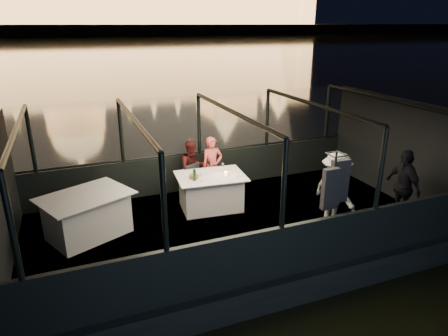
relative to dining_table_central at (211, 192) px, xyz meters
name	(u,v)px	position (x,y,z in m)	size (l,w,h in m)	color
river_water	(75,47)	(0.15, 79.20, -0.89)	(500.00, 500.00, 0.00)	black
boat_hull	(231,244)	(0.15, -0.80, -0.89)	(8.60, 4.40, 1.00)	black
boat_deck	(231,223)	(0.15, -0.80, -0.41)	(8.00, 4.00, 0.04)	black
gunwale_port	(200,170)	(0.15, 1.20, 0.06)	(8.00, 0.08, 0.90)	black
gunwale_starboard	(280,252)	(0.15, -2.80, 0.06)	(8.00, 0.08, 0.90)	black
cabin_glass_port	(199,124)	(0.15, 1.20, 1.21)	(8.00, 0.02, 1.40)	#99B2B2
cabin_glass_starboard	(284,185)	(0.15, -2.80, 1.21)	(8.00, 0.02, 1.40)	#99B2B2
cabin_roof_glass	(232,111)	(0.15, -0.80, 1.91)	(8.00, 4.00, 0.02)	#99B2B2
end_wall_fore	(1,201)	(-3.85, -0.80, 0.76)	(0.02, 4.00, 2.30)	black
end_wall_aft	(392,148)	(4.15, -0.80, 0.76)	(0.02, 4.00, 2.30)	black
canopy_ribs	(232,170)	(0.15, -0.80, 0.76)	(8.00, 4.00, 2.30)	black
embankment	(63,31)	(0.15, 209.20, 0.11)	(400.00, 140.00, 6.00)	#423D33
dining_table_central	(211,192)	(0.00, 0.00, 0.00)	(1.45, 1.05, 0.77)	white
dining_table_aft	(88,217)	(-2.58, -0.28, 0.00)	(1.58, 1.14, 0.84)	silver
chair_port_left	(195,183)	(-0.22, 0.45, 0.06)	(0.39, 0.39, 0.83)	black
chair_port_right	(218,177)	(0.41, 0.61, 0.06)	(0.39, 0.39, 0.83)	black
coat_stand	(331,204)	(1.36, -2.38, 0.51)	(0.51, 0.41, 1.85)	black
person_woman_coral	(212,163)	(0.32, 0.78, 0.36)	(0.50, 0.33, 1.38)	#D5514D
person_man_maroon	(192,165)	(-0.14, 0.85, 0.36)	(0.63, 0.49, 1.32)	#3A1010
passenger_stripe	(335,188)	(1.94, -1.71, 0.47)	(1.02, 0.57, 1.57)	white
passenger_dark	(403,182)	(3.37, -1.98, 0.47)	(0.90, 0.38, 1.53)	black
wine_bottle	(194,174)	(-0.41, -0.15, 0.53)	(0.06, 0.06, 0.29)	#123317
bread_basket	(194,176)	(-0.38, -0.02, 0.42)	(0.20, 0.20, 0.08)	olive
amber_candle	(226,174)	(0.30, -0.11, 0.42)	(0.06, 0.06, 0.08)	orange
plate_near	(238,174)	(0.56, -0.17, 0.39)	(0.24, 0.24, 0.01)	silver
plate_far	(203,174)	(-0.14, 0.12, 0.39)	(0.25, 0.25, 0.02)	silver
wine_glass_white	(201,177)	(-0.30, -0.24, 0.48)	(0.07, 0.07, 0.20)	white
wine_glass_red	(223,167)	(0.34, 0.14, 0.48)	(0.06, 0.06, 0.18)	white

